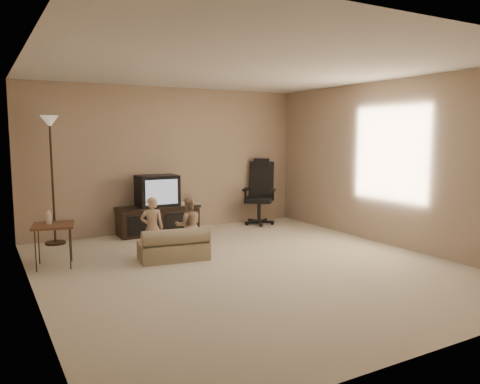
{
  "coord_description": "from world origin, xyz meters",
  "views": [
    {
      "loc": [
        -2.95,
        -5.03,
        1.68
      ],
      "look_at": [
        0.23,
        0.6,
        0.89
      ],
      "focal_mm": 35.0,
      "sensor_mm": 36.0,
      "label": 1
    }
  ],
  "objects_px": {
    "side_table": "(53,226)",
    "floor_lamp": "(51,151)",
    "toddler_right": "(188,225)",
    "tv_stand": "(158,210)",
    "child_sofa": "(174,247)",
    "toddler_left": "(152,228)",
    "office_chair": "(260,201)"
  },
  "relations": [
    {
      "from": "tv_stand",
      "to": "child_sofa",
      "type": "relative_size",
      "value": 1.44
    },
    {
      "from": "side_table",
      "to": "floor_lamp",
      "type": "xyz_separation_m",
      "value": [
        0.2,
        1.32,
        0.9
      ]
    },
    {
      "from": "office_chair",
      "to": "side_table",
      "type": "distance_m",
      "value": 4.02
    },
    {
      "from": "toddler_left",
      "to": "toddler_right",
      "type": "height_order",
      "value": "toddler_left"
    },
    {
      "from": "office_chair",
      "to": "side_table",
      "type": "bearing_deg",
      "value": -120.54
    },
    {
      "from": "office_chair",
      "to": "toddler_right",
      "type": "relative_size",
      "value": 1.54
    },
    {
      "from": "floor_lamp",
      "to": "child_sofa",
      "type": "distance_m",
      "value": 2.52
    },
    {
      "from": "side_table",
      "to": "child_sofa",
      "type": "bearing_deg",
      "value": -17.56
    },
    {
      "from": "tv_stand",
      "to": "child_sofa",
      "type": "height_order",
      "value": "tv_stand"
    },
    {
      "from": "side_table",
      "to": "tv_stand",
      "type": "bearing_deg",
      "value": 34.28
    },
    {
      "from": "child_sofa",
      "to": "toddler_left",
      "type": "xyz_separation_m",
      "value": [
        -0.24,
        0.19,
        0.25
      ]
    },
    {
      "from": "floor_lamp",
      "to": "toddler_left",
      "type": "height_order",
      "value": "floor_lamp"
    },
    {
      "from": "tv_stand",
      "to": "toddler_right",
      "type": "relative_size",
      "value": 1.76
    },
    {
      "from": "floor_lamp",
      "to": "child_sofa",
      "type": "relative_size",
      "value": 2.01
    },
    {
      "from": "child_sofa",
      "to": "toddler_right",
      "type": "relative_size",
      "value": 1.22
    },
    {
      "from": "office_chair",
      "to": "child_sofa",
      "type": "height_order",
      "value": "office_chair"
    },
    {
      "from": "office_chair",
      "to": "side_table",
      "type": "relative_size",
      "value": 1.65
    },
    {
      "from": "tv_stand",
      "to": "toddler_left",
      "type": "bearing_deg",
      "value": -111.22
    },
    {
      "from": "tv_stand",
      "to": "office_chair",
      "type": "xyz_separation_m",
      "value": [
        1.99,
        -0.08,
        0.03
      ]
    },
    {
      "from": "floor_lamp",
      "to": "toddler_left",
      "type": "xyz_separation_m",
      "value": [
        1.02,
        -1.59,
        -1.01
      ]
    },
    {
      "from": "office_chair",
      "to": "floor_lamp",
      "type": "bearing_deg",
      "value": -139.86
    },
    {
      "from": "floor_lamp",
      "to": "toddler_right",
      "type": "bearing_deg",
      "value": -44.09
    },
    {
      "from": "side_table",
      "to": "toddler_left",
      "type": "height_order",
      "value": "toddler_left"
    },
    {
      "from": "toddler_left",
      "to": "tv_stand",
      "type": "bearing_deg",
      "value": -96.93
    },
    {
      "from": "tv_stand",
      "to": "floor_lamp",
      "type": "distance_m",
      "value": 1.94
    },
    {
      "from": "tv_stand",
      "to": "office_chair",
      "type": "distance_m",
      "value": 1.99
    },
    {
      "from": "office_chair",
      "to": "tv_stand",
      "type": "bearing_deg",
      "value": -140.03
    },
    {
      "from": "side_table",
      "to": "toddler_right",
      "type": "relative_size",
      "value": 0.93
    },
    {
      "from": "office_chair",
      "to": "child_sofa",
      "type": "distance_m",
      "value": 2.9
    },
    {
      "from": "tv_stand",
      "to": "office_chair",
      "type": "relative_size",
      "value": 1.15
    },
    {
      "from": "toddler_right",
      "to": "tv_stand",
      "type": "bearing_deg",
      "value": -79.47
    },
    {
      "from": "tv_stand",
      "to": "child_sofa",
      "type": "distance_m",
      "value": 1.78
    }
  ]
}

